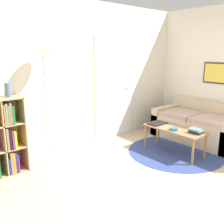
# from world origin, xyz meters

# --- Properties ---
(ground_plane) EXTENTS (14.00, 14.00, 0.00)m
(ground_plane) POSITION_xyz_m (0.00, 0.00, 0.00)
(ground_plane) COLOR tan
(wall_back) EXTENTS (7.59, 0.11, 2.60)m
(wall_back) POSITION_xyz_m (0.03, 2.23, 1.29)
(wall_back) COLOR silver
(wall_back) RESTS_ON ground_plane
(wall_right) EXTENTS (0.08, 5.20, 2.60)m
(wall_right) POSITION_xyz_m (2.32, 1.10, 1.30)
(wall_right) COLOR silver
(wall_right) RESTS_ON ground_plane
(rug) EXTENTS (1.65, 1.65, 0.01)m
(rug) POSITION_xyz_m (0.95, 0.86, 0.00)
(rug) COLOR navy
(rug) RESTS_ON ground_plane
(floor_lamp) EXTENTS (0.32, 0.32, 1.77)m
(floor_lamp) POSITION_xyz_m (-0.93, 1.93, 1.49)
(floor_lamp) COLOR #B7B7BC
(floor_lamp) RESTS_ON ground_plane
(couch) EXTENTS (0.91, 1.66, 0.74)m
(couch) POSITION_xyz_m (1.88, 0.96, 0.28)
(couch) COLOR #CCB793
(couch) RESTS_ON ground_plane
(coffee_table) EXTENTS (0.45, 1.05, 0.45)m
(coffee_table) POSITION_xyz_m (0.89, 0.86, 0.40)
(coffee_table) COLOR #996B42
(coffee_table) RESTS_ON ground_plane
(laptop) EXTENTS (0.34, 0.24, 0.02)m
(laptop) POSITION_xyz_m (0.87, 1.22, 0.46)
(laptop) COLOR black
(laptop) RESTS_ON coffee_table
(bowl) EXTENTS (0.14, 0.14, 0.05)m
(bowl) POSITION_xyz_m (0.78, 0.80, 0.48)
(bowl) COLOR teal
(bowl) RESTS_ON coffee_table
(book_stack_on_table) EXTENTS (0.16, 0.20, 0.08)m
(book_stack_on_table) POSITION_xyz_m (0.92, 0.47, 0.49)
(book_stack_on_table) COLOR navy
(book_stack_on_table) RESTS_ON coffee_table
(vase_on_shelf) EXTENTS (0.09, 0.09, 0.20)m
(vase_on_shelf) POSITION_xyz_m (-1.44, 2.01, 1.21)
(vase_on_shelf) COLOR slate
(vase_on_shelf) RESTS_ON bookshelf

